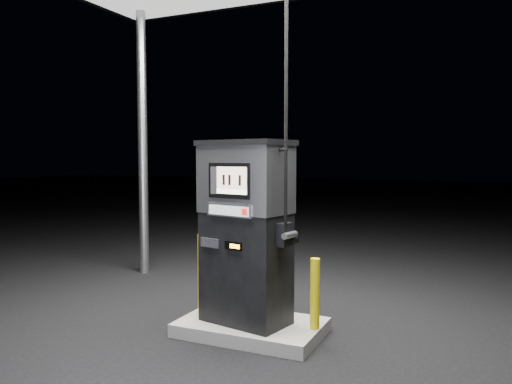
% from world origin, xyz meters
% --- Properties ---
extents(ground, '(80.00, 80.00, 0.00)m').
position_xyz_m(ground, '(0.00, 0.00, 0.00)').
color(ground, black).
rests_on(ground, ground).
extents(pump_island, '(1.60, 1.00, 0.15)m').
position_xyz_m(pump_island, '(0.00, 0.00, 0.07)').
color(pump_island, slate).
rests_on(pump_island, ground).
extents(fuel_dispenser, '(1.18, 0.81, 4.26)m').
position_xyz_m(fuel_dispenser, '(-0.04, -0.05, 1.21)').
color(fuel_dispenser, black).
rests_on(fuel_dispenser, pump_island).
extents(bollard_left, '(0.14, 0.14, 0.99)m').
position_xyz_m(bollard_left, '(-0.55, -0.13, 0.64)').
color(bollard_left, '#CFB80B').
rests_on(bollard_left, pump_island).
extents(bollard_right, '(0.10, 0.10, 0.78)m').
position_xyz_m(bollard_right, '(0.74, 0.05, 0.54)').
color(bollard_right, '#CFB80B').
rests_on(bollard_right, pump_island).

